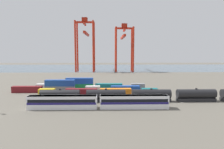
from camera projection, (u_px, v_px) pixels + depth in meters
ground_plane at (116, 81)px, 116.07m from camera, size 420.00×420.00×0.00m
harbour_water at (112, 68)px, 219.42m from camera, size 400.00×110.00×0.01m
passenger_train at (98, 101)px, 57.69m from camera, size 41.19×3.14×3.90m
freight_tank_row at (151, 95)px, 66.12m from camera, size 74.25×2.99×4.45m
shipping_container_0 at (47, 92)px, 75.40m from camera, size 6.04×2.44×2.60m
shipping_container_1 at (81, 92)px, 75.70m from camera, size 12.10×2.44×2.60m
shipping_container_2 at (116, 92)px, 76.00m from camera, size 12.10×2.44×2.60m
shipping_container_3 at (150, 92)px, 76.30m from camera, size 6.04×2.44×2.60m
shipping_container_4 at (27, 89)px, 81.23m from camera, size 12.10×2.44×2.60m
shipping_container_5 at (60, 89)px, 81.53m from camera, size 12.10×2.44×2.60m
shipping_container_6 at (60, 83)px, 81.25m from camera, size 12.10×2.44×2.60m
shipping_container_7 at (93, 89)px, 81.84m from camera, size 6.04×2.44×2.60m
shipping_container_8 at (125, 89)px, 82.15m from camera, size 12.10×2.44×2.60m
shipping_container_9 at (50, 87)px, 87.45m from camera, size 12.10×2.44×2.60m
shipping_container_10 at (80, 87)px, 87.74m from camera, size 12.10×2.44×2.60m
shipping_container_11 at (79, 81)px, 87.46m from camera, size 12.10×2.44×2.60m
shipping_container_12 at (109, 86)px, 88.04m from camera, size 12.10×2.44×2.60m
shipping_container_13 at (138, 86)px, 88.33m from camera, size 6.04×2.44×2.60m
gantry_crane_west at (85, 39)px, 174.06m from camera, size 16.80×37.59×46.80m
gantry_crane_central at (124, 42)px, 176.00m from camera, size 16.38×41.45×41.71m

